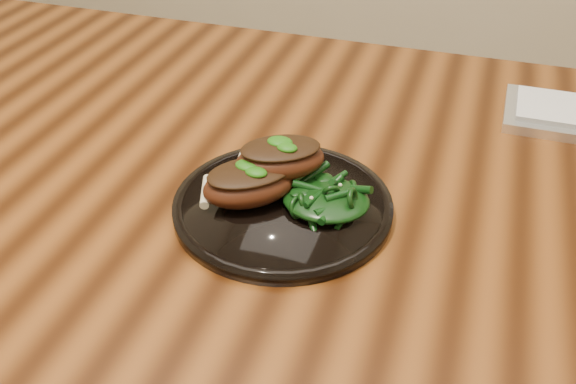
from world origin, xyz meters
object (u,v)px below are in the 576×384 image
object	(u,v)px
desk	(290,213)
greens_heap	(326,195)
plate	(283,205)
lamb_chop_front	(249,182)

from	to	relation	value
desk	greens_heap	size ratio (longest dim) A/B	16.58
desk	greens_heap	distance (m)	0.17
plate	lamb_chop_front	xyz separation A→B (m)	(-0.04, -0.01, 0.03)
plate	desk	bearing A→B (deg)	103.24
lamb_chop_front	desk	bearing A→B (deg)	83.92
plate	lamb_chop_front	distance (m)	0.05
plate	lamb_chop_front	bearing A→B (deg)	-165.86
plate	greens_heap	distance (m)	0.05
greens_heap	desk	bearing A→B (deg)	126.56
desk	greens_heap	world-z (taller)	greens_heap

